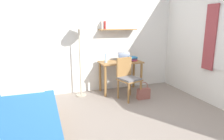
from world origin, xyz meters
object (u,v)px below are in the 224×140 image
object	(u,v)px
desk_chair	(128,77)
water_bottle	(106,58)
standing_lamp	(79,29)
handbag	(144,93)
desk	(121,68)
bed	(22,125)
book_stack	(132,59)
laptop	(125,59)

from	to	relation	value
desk_chair	water_bottle	xyz separation A→B (m)	(-0.35, 0.46, 0.36)
standing_lamp	handbag	xyz separation A→B (m)	(1.25, -0.67, -1.38)
desk_chair	desk	bearing A→B (deg)	87.53
desk	handbag	xyz separation A→B (m)	(0.30, -0.63, -0.46)
bed	desk_chair	world-z (taller)	desk_chair
book_stack	handbag	xyz separation A→B (m)	(-0.00, -0.61, -0.67)
desk	book_stack	size ratio (longest dim) A/B	4.26
standing_lamp	laptop	xyz separation A→B (m)	(1.07, -0.02, -0.71)
standing_lamp	book_stack	size ratio (longest dim) A/B	7.42
laptop	handbag	distance (m)	0.95
desk_chair	handbag	world-z (taller)	desk_chair
desk_chair	standing_lamp	bearing A→B (deg)	151.22
desk	book_stack	world-z (taller)	book_stack
desk_chair	book_stack	distance (m)	0.64
bed	laptop	xyz separation A→B (m)	(2.21, 1.54, 0.56)
laptop	handbag	size ratio (longest dim) A/B	0.82
bed	handbag	world-z (taller)	bed
book_stack	desk	bearing A→B (deg)	177.46
bed	desk_chair	size ratio (longest dim) A/B	2.26
water_bottle	bed	bearing A→B (deg)	-138.87
laptop	bed	bearing A→B (deg)	-145.10
bed	book_stack	xyz separation A→B (m)	(2.39, 1.50, 0.56)
standing_lamp	book_stack	world-z (taller)	standing_lamp
water_bottle	laptop	bearing A→B (deg)	4.21
standing_lamp	water_bottle	xyz separation A→B (m)	(0.59, -0.05, -0.66)
desk	book_stack	xyz separation A→B (m)	(0.30, -0.01, 0.20)
water_bottle	standing_lamp	bearing A→B (deg)	174.98
bed	desk	size ratio (longest dim) A/B	2.05
desk	handbag	world-z (taller)	desk
desk_chair	book_stack	world-z (taller)	desk_chair
bed	standing_lamp	xyz separation A→B (m)	(1.13, 1.55, 1.27)
bed	laptop	distance (m)	2.75
book_stack	bed	bearing A→B (deg)	-147.81
desk	handbag	distance (m)	0.83
bed	handbag	distance (m)	2.55
desk_chair	water_bottle	world-z (taller)	water_bottle
bed	water_bottle	distance (m)	2.37
standing_lamp	handbag	world-z (taller)	standing_lamp
bed	water_bottle	world-z (taller)	water_bottle
standing_lamp	handbag	distance (m)	1.98
standing_lamp	water_bottle	world-z (taller)	standing_lamp
desk	desk_chair	size ratio (longest dim) A/B	1.10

